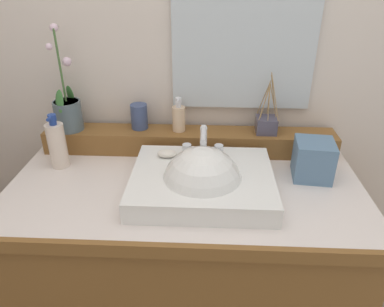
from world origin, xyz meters
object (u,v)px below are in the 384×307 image
object	(u,v)px
lotion_bottle	(57,144)
tissue_box	(313,160)
potted_plant	(68,110)
reed_diffuser	(266,124)
sink_basin	(202,184)
soap_dispenser	(179,118)
tumbler_cup	(139,116)
soap_bar	(167,154)

from	to	relation	value
lotion_bottle	tissue_box	size ratio (longest dim) A/B	1.51
potted_plant	lotion_bottle	distance (m)	0.16
reed_diffuser	tissue_box	bearing A→B (deg)	-50.88
sink_basin	tissue_box	distance (m)	0.41
soap_dispenser	tissue_box	world-z (taller)	soap_dispenser
tumbler_cup	tissue_box	size ratio (longest dim) A/B	0.73
soap_bar	soap_dispenser	size ratio (longest dim) A/B	0.51
tumbler_cup	reed_diffuser	size ratio (longest dim) A/B	0.42
sink_basin	reed_diffuser	distance (m)	0.40
soap_bar	tissue_box	distance (m)	0.51
tumbler_cup	tissue_box	xyz separation A→B (m)	(0.65, -0.20, -0.07)
sink_basin	soap_dispenser	size ratio (longest dim) A/B	3.42
sink_basin	tissue_box	size ratio (longest dim) A/B	3.40
soap_bar	tissue_box	bearing A→B (deg)	0.56
sink_basin	tissue_box	xyz separation A→B (m)	(0.39, 0.12, 0.04)
soap_dispenser	reed_diffuser	bearing A→B (deg)	-0.08
soap_bar	tumbler_cup	bearing A→B (deg)	123.22
soap_bar	reed_diffuser	size ratio (longest dim) A/B	0.29
soap_dispenser	tissue_box	xyz separation A→B (m)	(0.49, -0.18, -0.07)
soap_dispenser	lotion_bottle	distance (m)	0.46
soap_bar	lotion_bottle	size ratio (longest dim) A/B	0.34
potted_plant	tissue_box	bearing A→B (deg)	-10.42
sink_basin	tumbler_cup	xyz separation A→B (m)	(-0.26, 0.32, 0.11)
potted_plant	lotion_bottle	xyz separation A→B (m)	(-0.00, -0.14, -0.08)
potted_plant	tissue_box	distance (m)	0.94
tumbler_cup	soap_bar	bearing A→B (deg)	-56.78
soap_bar	lotion_bottle	xyz separation A→B (m)	(-0.41, 0.04, 0.01)
sink_basin	reed_diffuser	bearing A→B (deg)	51.33
sink_basin	potted_plant	distance (m)	0.62
reed_diffuser	lotion_bottle	size ratio (longest dim) A/B	1.16
potted_plant	lotion_bottle	bearing A→B (deg)	-90.96
soap_bar	potted_plant	bearing A→B (deg)	156.78
sink_basin	lotion_bottle	xyz separation A→B (m)	(-0.54, 0.15, 0.06)
sink_basin	lotion_bottle	world-z (taller)	lotion_bottle
potted_plant	tissue_box	xyz separation A→B (m)	(0.92, -0.17, -0.10)
soap_dispenser	potted_plant	bearing A→B (deg)	-178.63
potted_plant	tumbler_cup	world-z (taller)	potted_plant
soap_dispenser	soap_bar	bearing A→B (deg)	-98.52
soap_bar	potted_plant	world-z (taller)	potted_plant
tumbler_cup	lotion_bottle	world-z (taller)	lotion_bottle
soap_dispenser	lotion_bottle	xyz separation A→B (m)	(-0.44, -0.15, -0.05)
potted_plant	soap_dispenser	distance (m)	0.43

